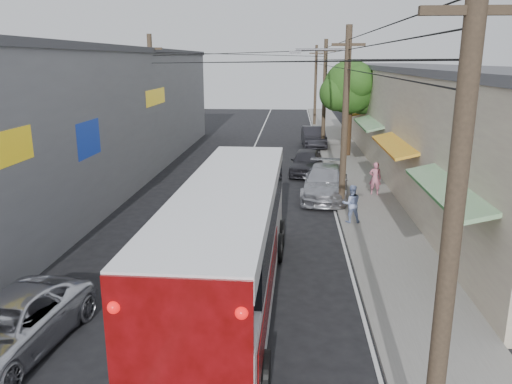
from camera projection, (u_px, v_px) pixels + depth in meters
The scene contains 12 objects.
sidewalk at pixel (352, 175), 29.21m from camera, with size 3.00×80.00×0.12m, color slate.
building_right at pixel (426, 119), 30.02m from camera, with size 7.09×40.00×6.25m.
building_left at pixel (84, 115), 27.40m from camera, with size 7.20×36.00×7.25m.
utility_poles at pixel (296, 104), 28.71m from camera, with size 11.80×45.28×8.00m.
street_tree at pixel (351, 89), 33.79m from camera, with size 4.40×4.00×6.60m.
coach_bus at pixel (230, 240), 13.81m from camera, with size 2.86×11.82×3.39m.
jeepney at pixel (8, 327), 11.44m from camera, with size 2.19×4.76×1.32m, color silver.
parked_suv at pixel (325, 182), 24.48m from camera, with size 2.15×5.30×1.54m, color #A6A7AE.
parked_car_mid at pixel (306, 162), 29.52m from camera, with size 1.74×4.32×1.47m, color #2A2A2F.
parked_car_far at pixel (314, 137), 38.63m from camera, with size 1.65×4.74×1.56m, color black.
pedestrian_near at pixel (375, 178), 24.55m from camera, with size 0.59×0.39×1.63m, color #C96A84.
pedestrian_far at pixel (351, 204), 20.35m from camera, with size 0.76×0.59×1.56m, color #94A8D8.
Camera 1 is at (2.93, -8.82, 6.60)m, focal length 35.00 mm.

